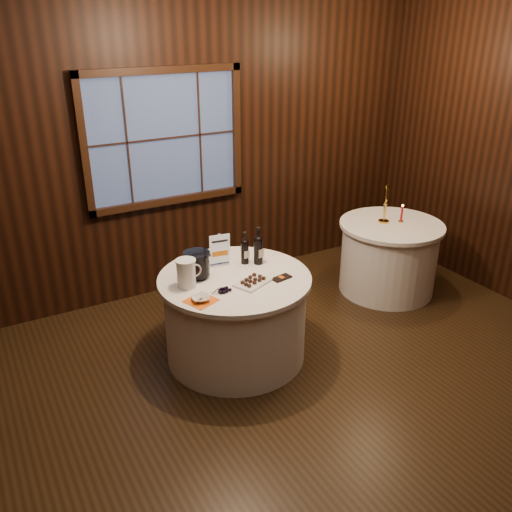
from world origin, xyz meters
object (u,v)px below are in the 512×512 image
main_table (235,317)px  cracker_bowl (201,299)px  chocolate_box (282,278)px  port_bottle_left (245,250)px  sign_stand (220,254)px  brass_candlestick (385,209)px  grape_bunch (224,290)px  chocolate_plate (253,282)px  side_table (388,257)px  red_candle (402,215)px  glass_pitcher (186,273)px  ice_bucket (197,264)px  port_bottle_right (258,248)px

main_table → cracker_bowl: bearing=-149.6°
main_table → cracker_bowl: (-0.41, -0.24, 0.40)m
cracker_bowl → chocolate_box: bearing=1.6°
port_bottle_left → sign_stand: bearing=157.9°
cracker_bowl → brass_candlestick: bearing=14.6°
grape_bunch → chocolate_plate: bearing=3.5°
side_table → chocolate_box: bearing=-162.7°
chocolate_box → red_candle: size_ratio=0.86×
sign_stand → port_bottle_left: bearing=-12.1°
main_table → brass_candlestick: bearing=10.7°
cracker_bowl → port_bottle_left: bearing=35.3°
grape_bunch → brass_candlestick: size_ratio=0.44×
chocolate_box → glass_pitcher: size_ratio=0.72×
main_table → side_table: same height
ice_bucket → red_candle: bearing=3.5°
sign_stand → chocolate_plate: sign_stand is taller
chocolate_box → ice_bucket: bearing=138.4°
chocolate_box → cracker_bowl: (-0.73, -0.02, 0.01)m
red_candle → chocolate_box: bearing=-164.1°
glass_pitcher → chocolate_box: bearing=-20.2°
red_candle → glass_pitcher: bearing=-174.3°
chocolate_plate → grape_bunch: bearing=-176.5°
ice_bucket → cracker_bowl: 0.42m
side_table → glass_pitcher: size_ratio=4.65×
port_bottle_left → main_table: bearing=-138.1°
chocolate_box → cracker_bowl: 0.73m
chocolate_plate → grape_bunch: 0.27m
chocolate_plate → glass_pitcher: bearing=155.7°
side_table → port_bottle_right: 1.79m
main_table → side_table: bearing=8.5°
glass_pitcher → red_candle: (2.52, 0.25, -0.04)m
sign_stand → cracker_bowl: bearing=-120.6°
chocolate_plate → glass_pitcher: 0.54m
sign_stand → port_bottle_right: size_ratio=0.87×
glass_pitcher → cracker_bowl: (-0.00, -0.28, -0.10)m
glass_pitcher → main_table: bearing=-5.5°
port_bottle_right → chocolate_plate: size_ratio=0.98×
port_bottle_right → side_table: bearing=-5.5°
main_table → ice_bucket: ice_bucket is taller
port_bottle_right → brass_candlestick: 1.66m
chocolate_box → glass_pitcher: glass_pitcher is taller
sign_stand → grape_bunch: bearing=-104.3°
brass_candlestick → main_table: bearing=-169.3°
port_bottle_right → main_table: bearing=-167.8°
grape_bunch → glass_pitcher: glass_pitcher is taller
side_table → grape_bunch: bearing=-167.2°
port_bottle_left → chocolate_plate: size_ratio=0.85×
cracker_bowl → grape_bunch: bearing=11.7°
sign_stand → red_candle: 2.11m
cracker_bowl → port_bottle_right: bearing=27.6°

